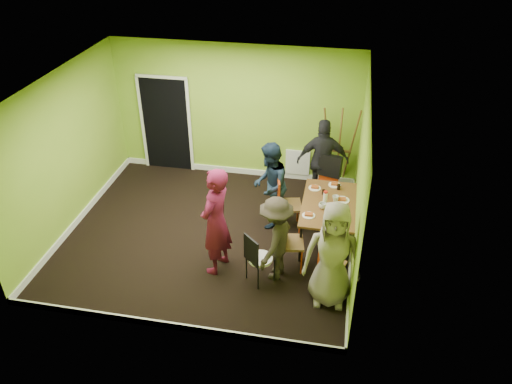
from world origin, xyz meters
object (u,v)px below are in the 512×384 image
chair_left_near (285,237)px  orange_bottle (325,195)px  chair_front_end (331,263)px  person_left_near (276,239)px  chair_bentwood (257,257)px  blue_bottle (338,212)px  person_back_end (323,161)px  person_front_end (333,255)px  dining_table (329,206)px  chair_left_far (284,201)px  person_standing (216,222)px  easel (339,149)px  chair_back_end (329,172)px  person_left_far (270,185)px  thermos (325,198)px

chair_left_near → orange_bottle: (0.55, 1.03, 0.21)m
chair_front_end → person_left_near: bearing=-169.6°
chair_bentwood → orange_bottle: bearing=100.9°
blue_bottle → person_back_end: person_back_end is taller
blue_bottle → person_left_near: person_left_near is taller
person_back_end → person_front_end: 2.82m
dining_table → chair_left_far: size_ratio=1.46×
dining_table → blue_bottle: blue_bottle is taller
chair_bentwood → person_back_end: bearing=116.1°
person_standing → blue_bottle: bearing=125.4°
blue_bottle → orange_bottle: (-0.24, 0.55, -0.05)m
chair_front_end → person_standing: (-1.81, 0.14, 0.43)m
chair_left_far → easel: (0.85, 1.56, 0.30)m
chair_back_end → chair_front_end: (0.20, -2.34, -0.25)m
dining_table → person_left_far: size_ratio=0.93×
chair_front_end → chair_bentwood: chair_bentwood is taller
easel → blue_bottle: bearing=-87.5°
chair_left_far → chair_back_end: (0.71, 0.90, 0.16)m
chair_left_far → chair_bentwood: (-0.21, -1.50, -0.09)m
chair_left_far → orange_bottle: size_ratio=11.88×
person_front_end → person_standing: bearing=165.0°
chair_back_end → person_front_end: bearing=109.7°
chair_left_far → blue_bottle: 1.14m
chair_left_near → chair_back_end: 2.04m
chair_bentwood → easel: (1.06, 3.06, 0.39)m
chair_back_end → person_standing: 2.73m
chair_front_end → thermos: size_ratio=3.93×
dining_table → chair_left_near: chair_left_near is taller
chair_front_end → person_front_end: person_front_end is taller
person_standing → person_back_end: bearing=162.6°
chair_left_far → orange_bottle: 0.74m
person_left_far → orange_bottle: bearing=81.1°
chair_left_near → thermos: 1.03m
dining_table → person_left_far: (-1.07, 0.30, 0.11)m
thermos → person_standing: person_standing is taller
chair_left_near → person_front_end: person_front_end is taller
chair_front_end → person_back_end: bearing=117.3°
person_standing → chair_left_near: bearing=116.9°
easel → person_back_end: size_ratio=1.06×
chair_left_far → easel: easel is taller
chair_left_far → person_back_end: 1.27m
thermos → person_left_near: bearing=-122.2°
chair_left_far → chair_back_end: 1.15m
chair_left_far → person_front_end: (0.92, -1.70, 0.28)m
chair_front_end → dining_table: bearing=115.6°
chair_left_far → dining_table: bearing=62.7°
easel → person_back_end: 0.54m
person_front_end → chair_left_near: bearing=137.7°
chair_back_end → thermos: (0.01, -1.13, 0.12)m
chair_bentwood → blue_bottle: blue_bottle is taller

